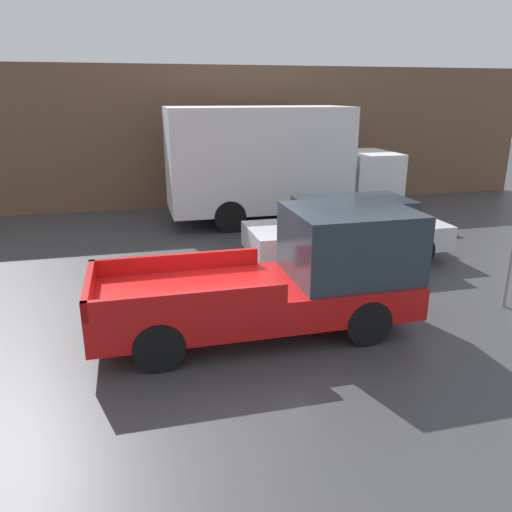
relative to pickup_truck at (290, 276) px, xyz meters
name	(u,v)px	position (x,y,z in m)	size (l,w,h in m)	color
ground_plane	(226,317)	(-1.00, 0.71, -0.97)	(60.00, 60.00, 0.00)	#3D3D3F
building_wall	(173,138)	(-1.00, 10.49, 1.48)	(28.00, 0.15, 4.90)	brown
pickup_truck	(290,276)	(0.00, 0.00, 0.00)	(5.41, 1.98, 2.10)	red
car	(348,229)	(2.55, 3.30, -0.18)	(4.87, 1.91, 1.54)	silver
delivery_truck	(273,162)	(1.87, 7.67, 0.92)	(7.37, 2.45, 3.58)	white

